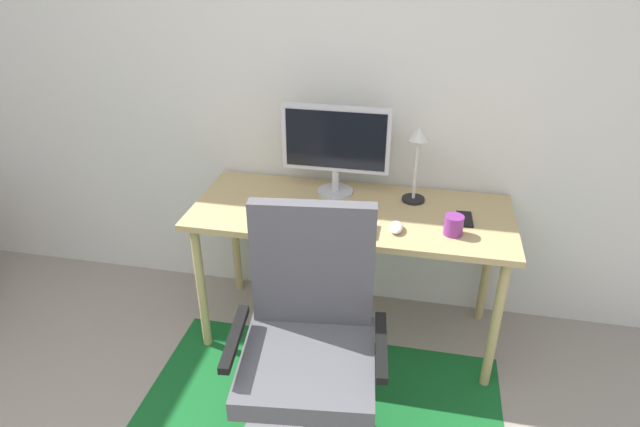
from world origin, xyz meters
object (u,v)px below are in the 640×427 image
object	(u,v)px
computer_mouse	(396,227)
office_chair	(309,365)
coffee_cup	(454,225)
keyboard	(328,226)
cell_phone	(465,219)
monitor	(336,143)
desk_lamp	(417,152)
desk	(351,223)

from	to	relation	value
computer_mouse	office_chair	xyz separation A→B (m)	(-0.27, -0.57, -0.33)
coffee_cup	keyboard	bearing A→B (deg)	-174.05
keyboard	cell_phone	bearing A→B (deg)	18.21
monitor	coffee_cup	world-z (taller)	monitor
monitor	office_chair	xyz separation A→B (m)	(0.06, -0.89, -0.58)
keyboard	office_chair	world-z (taller)	office_chair
coffee_cup	desk_lamp	distance (m)	0.40
desk_lamp	monitor	bearing A→B (deg)	178.04
monitor	keyboard	world-z (taller)	monitor
desk	coffee_cup	world-z (taller)	coffee_cup
desk	office_chair	world-z (taller)	office_chair
monitor	desk_lamp	size ratio (longest dim) A/B	1.40
cell_phone	office_chair	world-z (taller)	office_chair
keyboard	computer_mouse	distance (m)	0.30
monitor	cell_phone	xyz separation A→B (m)	(0.63, -0.16, -0.26)
desk	coffee_cup	size ratio (longest dim) A/B	17.14
desk	monitor	size ratio (longest dim) A/B	2.88
keyboard	coffee_cup	world-z (taller)	coffee_cup
desk	office_chair	size ratio (longest dim) A/B	1.45
cell_phone	desk	bearing A→B (deg)	178.16
keyboard	office_chair	distance (m)	0.62
computer_mouse	coffee_cup	size ratio (longest dim) A/B	1.18
monitor	computer_mouse	distance (m)	0.52
desk	desk_lamp	distance (m)	0.46
monitor	computer_mouse	xyz separation A→B (m)	(0.33, -0.33, -0.25)
desk	monitor	xyz separation A→B (m)	(-0.11, 0.17, 0.34)
cell_phone	office_chair	bearing A→B (deg)	-130.14
office_chair	keyboard	bearing A→B (deg)	86.37
coffee_cup	desk_lamp	bearing A→B (deg)	122.39
monitor	office_chair	bearing A→B (deg)	-86.04
cell_phone	desk_lamp	size ratio (longest dim) A/B	0.37
desk	computer_mouse	world-z (taller)	computer_mouse
computer_mouse	office_chair	size ratio (longest dim) A/B	0.10
monitor	coffee_cup	distance (m)	0.69
desk_lamp	office_chair	size ratio (longest dim) A/B	0.36
coffee_cup	cell_phone	distance (m)	0.16
computer_mouse	cell_phone	world-z (taller)	computer_mouse
desk	computer_mouse	size ratio (longest dim) A/B	14.49
monitor	cell_phone	bearing A→B (deg)	-14.66
cell_phone	desk_lamp	distance (m)	0.38
desk	keyboard	world-z (taller)	keyboard
monitor	coffee_cup	bearing A→B (deg)	-27.97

